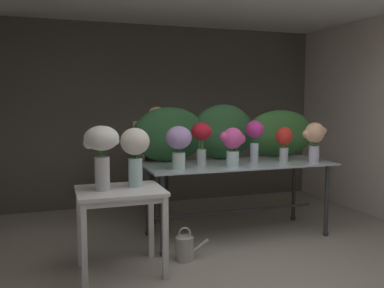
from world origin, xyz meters
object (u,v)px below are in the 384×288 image
side_table_white (120,200)px  vase_peach_ranunculus (314,138)px  vase_magenta_tulips (255,135)px  vase_fuchsia_hydrangea (233,143)px  vase_white_roses_tall (102,148)px  vase_scarlet_anemones (284,140)px  vase_cream_lisianthus_tall (135,150)px  vase_crimson_peonies (201,137)px  display_table_glass (237,173)px  florist (157,152)px  watering_can (185,248)px  vase_lilac_freesia (179,142)px

side_table_white → vase_peach_ranunculus: bearing=8.7°
side_table_white → vase_magenta_tulips: vase_magenta_tulips is taller
vase_magenta_tulips → vase_fuchsia_hydrangea: 0.45m
side_table_white → vase_white_roses_tall: bearing=-179.9°
vase_peach_ranunculus → vase_white_roses_tall: size_ratio=0.80×
vase_fuchsia_hydrangea → vase_peach_ranunculus: bearing=-2.0°
vase_scarlet_anemones → vase_cream_lisianthus_tall: bearing=-166.4°
vase_magenta_tulips → vase_crimson_peonies: vase_magenta_tulips is taller
vase_peach_ranunculus → vase_fuchsia_hydrangea: 1.02m
display_table_glass → florist: florist is taller
florist → watering_can: florist is taller
side_table_white → vase_cream_lisianthus_tall: vase_cream_lisianthus_tall is taller
display_table_glass → vase_white_roses_tall: bearing=-159.2°
vase_crimson_peonies → vase_peach_ranunculus: bearing=-10.9°
florist → vase_lilac_freesia: florist is taller
vase_lilac_freesia → watering_can: 1.08m
vase_cream_lisianthus_tall → side_table_white: bearing=-157.8°
florist → vase_crimson_peonies: florist is taller
vase_crimson_peonies → vase_scarlet_anemones: bearing=-5.2°
vase_lilac_freesia → vase_magenta_tulips: (1.00, 0.22, 0.03)m
florist → side_table_white: bearing=-116.5°
display_table_glass → vase_cream_lisianthus_tall: bearing=-157.1°
vase_fuchsia_hydrangea → vase_white_roses_tall: 1.51m
vase_scarlet_anemones → watering_can: bearing=-162.4°
vase_magenta_tulips → vase_white_roses_tall: bearing=-161.5°
display_table_glass → side_table_white: size_ratio=2.77×
side_table_white → vase_magenta_tulips: (1.68, 0.62, 0.50)m
side_table_white → vase_peach_ranunculus: (2.32, 0.35, 0.48)m
vase_cream_lisianthus_tall → watering_can: bearing=2.1°
vase_lilac_freesia → vase_white_roses_tall: 0.93m
vase_crimson_peonies → vase_cream_lisianthus_tall: (-0.86, -0.54, -0.05)m
vase_scarlet_anemones → florist: bearing=146.8°
side_table_white → vase_cream_lisianthus_tall: size_ratio=1.42×
side_table_white → vase_peach_ranunculus: size_ratio=1.69×
vase_peach_ranunculus → vase_white_roses_tall: vase_white_roses_tall is taller
display_table_glass → side_table_white: bearing=-157.2°
vase_peach_ranunculus → watering_can: vase_peach_ranunculus is taller
vase_magenta_tulips → vase_white_roses_tall: (-1.84, -0.62, -0.02)m
vase_crimson_peonies → side_table_white: bearing=-149.1°
vase_crimson_peonies → vase_cream_lisianthus_tall: size_ratio=0.86×
display_table_glass → vase_peach_ranunculus: size_ratio=4.69×
display_table_glass → side_table_white: 1.59m
vase_white_roses_tall → watering_can: (0.81, 0.08, -1.05)m
vase_fuchsia_hydrangea → vase_crimson_peonies: 0.37m
vase_peach_ranunculus → vase_cream_lisianthus_tall: (-2.17, -0.29, -0.03)m
vase_peach_ranunculus → vase_scarlet_anemones: 0.34m
vase_scarlet_anemones → vase_cream_lisianthus_tall: 1.92m
vase_magenta_tulips → vase_crimson_peonies: (-0.67, -0.01, -0.00)m
vase_peach_ranunculus → vase_cream_lisianthus_tall: bearing=-172.3°
watering_can → vase_fuchsia_hydrangea: bearing=25.3°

